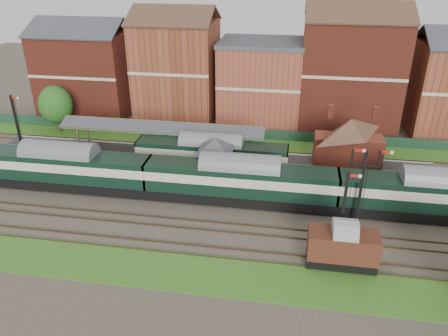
% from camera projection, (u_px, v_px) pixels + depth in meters
% --- Properties ---
extents(ground, '(160.00, 160.00, 0.00)m').
position_uv_depth(ground, '(238.00, 202.00, 46.86)').
color(ground, '#473D33').
rests_on(ground, ground).
extents(grass_back, '(90.00, 4.50, 0.06)m').
position_uv_depth(grass_back, '(253.00, 144.00, 60.98)').
color(grass_back, '#2D6619').
rests_on(grass_back, ground).
extents(grass_front, '(90.00, 5.00, 0.06)m').
position_uv_depth(grass_front, '(218.00, 275.00, 36.24)').
color(grass_front, '#2D6619').
rests_on(grass_front, ground).
extents(fence, '(90.00, 0.12, 1.50)m').
position_uv_depth(fence, '(255.00, 134.00, 62.43)').
color(fence, '#193823').
rests_on(fence, ground).
extents(platform, '(55.00, 3.40, 1.00)m').
position_uv_depth(platform, '(209.00, 157.00, 55.98)').
color(platform, '#2D2D2D').
rests_on(platform, ground).
extents(signal_box, '(5.40, 5.40, 6.00)m').
position_uv_depth(signal_box, '(215.00, 161.00, 48.75)').
color(signal_box, '#657553').
rests_on(signal_box, ground).
extents(brick_hut, '(3.20, 2.64, 2.94)m').
position_uv_depth(brick_hut, '(286.00, 182.00, 48.47)').
color(brick_hut, brown).
rests_on(brick_hut, ground).
extents(station_building, '(8.10, 8.10, 5.90)m').
position_uv_depth(station_building, '(349.00, 141.00, 51.97)').
color(station_building, maroon).
rests_on(station_building, platform).
extents(canopy, '(26.00, 3.89, 4.08)m').
position_uv_depth(canopy, '(162.00, 125.00, 55.03)').
color(canopy, brown).
rests_on(canopy, platform).
extents(semaphore_bracket, '(3.60, 0.25, 8.18)m').
position_uv_depth(semaphore_bracket, '(362.00, 184.00, 40.84)').
color(semaphore_bracket, black).
rests_on(semaphore_bracket, ground).
extents(semaphore_platform_end, '(1.23, 0.25, 8.00)m').
position_uv_depth(semaphore_platform_end, '(17.00, 124.00, 56.42)').
color(semaphore_platform_end, black).
rests_on(semaphore_platform_end, ground).
extents(semaphore_siding, '(1.23, 0.25, 8.00)m').
position_uv_depth(semaphore_siding, '(343.00, 212.00, 37.37)').
color(semaphore_siding, black).
rests_on(semaphore_siding, ground).
extents(town_backdrop, '(69.00, 10.00, 16.00)m').
position_uv_depth(town_backdrop, '(259.00, 78.00, 65.86)').
color(town_backdrop, maroon).
rests_on(town_backdrop, ground).
extents(dmu_train, '(60.00, 3.15, 4.61)m').
position_uv_depth(dmu_train, '(240.00, 181.00, 45.64)').
color(dmu_train, black).
rests_on(dmu_train, ground).
extents(platform_railcar, '(18.11, 2.85, 4.17)m').
position_uv_depth(platform_railcar, '(212.00, 154.00, 52.11)').
color(platform_railcar, black).
rests_on(platform_railcar, ground).
extents(goods_van_a, '(5.81, 2.52, 3.52)m').
position_uv_depth(goods_van_a, '(343.00, 246.00, 36.55)').
color(goods_van_a, black).
rests_on(goods_van_a, ground).
extents(tree_back, '(4.81, 4.81, 7.02)m').
position_uv_depth(tree_back, '(55.00, 105.00, 63.27)').
color(tree_back, '#382619').
rests_on(tree_back, ground).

